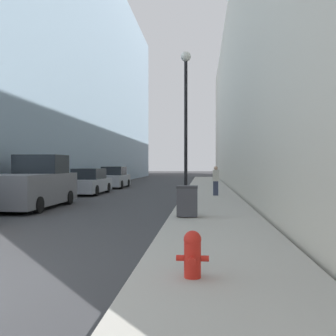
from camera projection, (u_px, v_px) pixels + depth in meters
sidewalk_right at (210, 194)px, 22.42m from camera, size 3.06×60.00×0.13m
building_left_glass at (27, 62)px, 31.71m from camera, size 12.00×60.00×21.13m
building_right_stone at (305, 91)px, 29.61m from camera, size 12.00×60.00×15.39m
fire_hydrant at (192, 253)px, 5.66m from camera, size 0.50×0.38×0.71m
trash_bin at (187, 201)px, 12.25m from camera, size 0.69×0.60×1.02m
lamppost at (186, 111)px, 16.08m from camera, size 0.43×0.43×6.58m
pickup_truck at (34, 185)px, 15.93m from camera, size 2.21×5.21×2.27m
parked_sedan_near at (89, 182)px, 23.41m from camera, size 1.88×4.62×1.60m
parked_sedan_far at (114, 178)px, 29.74m from camera, size 1.90×4.30×1.68m
pedestrian_on_sidewalk at (216, 181)px, 20.74m from camera, size 0.33×0.21×1.63m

